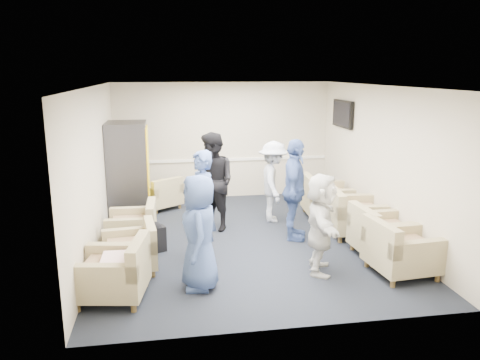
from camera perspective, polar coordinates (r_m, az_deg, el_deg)
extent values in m
plane|color=black|center=(8.44, 0.58, -7.27)|extent=(6.00, 6.00, 0.00)
plane|color=silver|center=(7.91, 0.62, 11.38)|extent=(6.00, 6.00, 0.00)
cube|color=beige|center=(10.99, -2.07, 4.81)|extent=(5.00, 0.02, 2.70)
cube|color=beige|center=(5.23, 6.22, -4.71)|extent=(5.00, 0.02, 2.70)
cube|color=beige|center=(8.04, -17.26, 1.10)|extent=(0.02, 6.00, 2.70)
cube|color=beige|center=(8.84, 16.80, 2.19)|extent=(0.02, 6.00, 2.70)
cube|color=white|center=(11.05, -2.04, 2.48)|extent=(4.98, 0.04, 0.06)
cube|color=black|center=(10.35, 12.42, 7.90)|extent=(0.07, 1.00, 0.58)
cube|color=black|center=(10.34, 12.24, 7.90)|extent=(0.01, 0.92, 0.50)
cube|color=#46464D|center=(10.38, 12.58, 7.07)|extent=(0.04, 0.10, 0.25)
cube|color=#978961|center=(6.51, -15.30, -11.66)|extent=(1.00, 1.00, 0.29)
cube|color=#8A6C4C|center=(6.43, -15.40, -10.09)|extent=(0.69, 0.65, 0.10)
cube|color=#978961|center=(6.29, -12.27, -8.96)|extent=(0.28, 0.88, 0.41)
cube|color=#978961|center=(7.30, -13.33, -8.99)|extent=(0.86, 0.86, 0.26)
cube|color=#8A6C4C|center=(7.24, -13.40, -7.72)|extent=(0.59, 0.56, 0.09)
cube|color=#978961|center=(7.21, -10.87, -6.53)|extent=(0.21, 0.79, 0.37)
cube|color=#978961|center=(8.29, -13.03, -6.19)|extent=(0.83, 0.83, 0.27)
cube|color=#8A6C4C|center=(8.24, -13.09, -5.00)|extent=(0.58, 0.54, 0.10)
cube|color=#978961|center=(8.16, -10.78, -4.00)|extent=(0.16, 0.81, 0.38)
cube|color=#978961|center=(7.39, 19.14, -8.82)|extent=(0.96, 0.96, 0.29)
cube|color=#8A6C4C|center=(7.32, 19.26, -7.37)|extent=(0.67, 0.63, 0.10)
cube|color=#978961|center=(7.08, 16.83, -6.56)|extent=(0.23, 0.90, 0.42)
cube|color=#978961|center=(7.98, 17.10, -7.02)|extent=(0.94, 0.94, 0.29)
cube|color=#8A6C4C|center=(7.92, 17.20, -5.66)|extent=(0.65, 0.61, 0.11)
cube|color=#978961|center=(7.69, 14.84, -4.81)|extent=(0.20, 0.90, 0.42)
cube|color=#978961|center=(8.83, 13.88, -4.81)|extent=(1.01, 1.01, 0.30)
cube|color=#8A6C4C|center=(8.77, 13.95, -3.54)|extent=(0.69, 0.66, 0.11)
cube|color=#978961|center=(8.62, 11.58, -2.59)|extent=(0.25, 0.93, 0.43)
cube|color=#978961|center=(9.83, 10.53, -2.81)|extent=(0.98, 0.98, 0.30)
cube|color=#8A6C4C|center=(9.77, 10.58, -1.66)|extent=(0.68, 0.64, 0.11)
cube|color=#978961|center=(9.64, 8.43, -0.80)|extent=(0.22, 0.92, 0.43)
cube|color=#978961|center=(10.39, -9.75, -2.18)|extent=(1.05, 1.05, 0.25)
cube|color=#8A6C4C|center=(10.34, -9.79, -1.28)|extent=(0.70, 0.71, 0.09)
cube|color=#978961|center=(10.06, -8.81, -0.87)|extent=(0.69, 0.53, 0.36)
cube|color=#46464D|center=(9.70, -13.46, 1.11)|extent=(0.77, 0.93, 1.96)
cube|color=#FF9705|center=(9.66, -11.14, 1.76)|extent=(0.02, 0.79, 1.57)
cube|color=black|center=(9.85, -10.92, -2.92)|extent=(0.02, 0.46, 0.12)
cube|color=black|center=(7.98, -10.21, -7.09)|extent=(0.36, 0.31, 0.43)
sphere|color=black|center=(7.91, -10.26, -5.77)|extent=(0.21, 0.21, 0.21)
cube|color=white|center=(6.40, -14.99, -9.55)|extent=(0.35, 0.46, 0.13)
imported|color=#3D5593|center=(6.42, -4.97, -6.39)|extent=(0.54, 0.81, 1.61)
imported|color=#3D5593|center=(7.37, -4.71, -3.16)|extent=(0.58, 0.73, 1.76)
imported|color=black|center=(8.74, -3.28, -0.24)|extent=(1.08, 1.14, 1.85)
imported|color=silver|center=(9.28, 4.09, -0.21)|extent=(0.74, 1.11, 1.61)
imported|color=#3D5593|center=(8.27, 6.64, -1.22)|extent=(0.75, 1.14, 1.81)
imported|color=silver|center=(7.01, 9.85, -5.25)|extent=(0.83, 1.47, 1.51)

